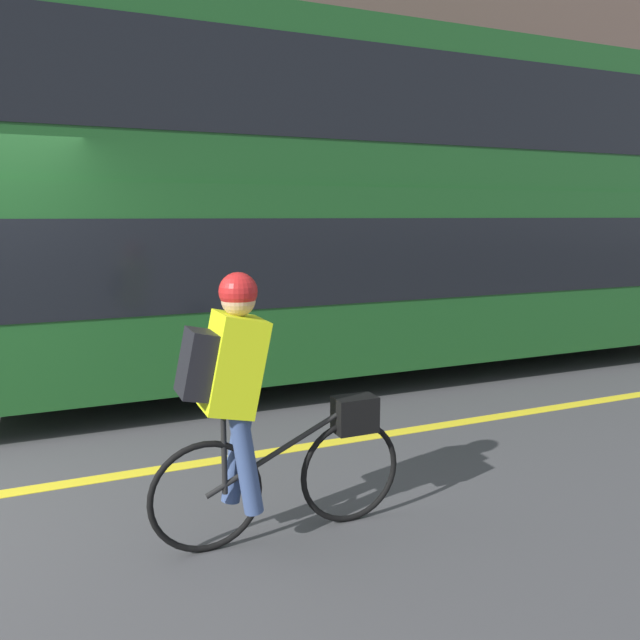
{
  "coord_description": "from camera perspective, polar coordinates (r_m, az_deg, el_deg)",
  "views": [
    {
      "loc": [
        0.95,
        -4.45,
        1.88
      ],
      "look_at": [
        3.03,
        0.37,
        1.0
      ],
      "focal_mm": 35.0,
      "sensor_mm": 36.0,
      "label": 1
    }
  ],
  "objects": [
    {
      "name": "bus",
      "position": [
        7.72,
        6.15,
        10.94
      ],
      "size": [
        9.47,
        2.58,
        3.76
      ],
      "color": "black",
      "rests_on": "ground_plane"
    },
    {
      "name": "cyclist_on_bike",
      "position": [
        3.56,
        -6.18,
        -7.29
      ],
      "size": [
        1.55,
        0.32,
        1.58
      ],
      "color": "black",
      "rests_on": "ground_plane"
    }
  ]
}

